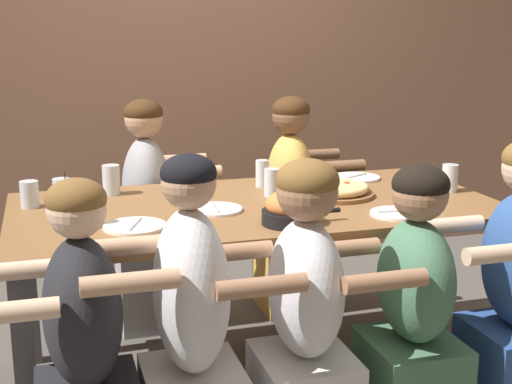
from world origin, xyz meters
name	(u,v)px	position (x,y,z in m)	size (l,w,h in m)	color
ground_plane	(256,376)	(0.00, 0.00, 0.00)	(18.00, 18.00, 0.00)	#514C47
restaurant_back_panel	(179,13)	(0.00, 1.66, 1.60)	(10.00, 0.06, 3.20)	#9E7056
dining_table	(256,222)	(0.00, 0.00, 0.72)	(2.03, 0.98, 0.80)	brown
pizza_board_main	(334,190)	(0.37, 0.04, 0.83)	(0.35, 0.35, 0.05)	brown
skillet_bowl	(290,209)	(0.03, -0.34, 0.86)	(0.31, 0.22, 0.13)	black
empty_plate_a	(135,226)	(-0.54, -0.22, 0.81)	(0.24, 0.24, 0.02)	white
empty_plate_b	(215,209)	(-0.19, -0.07, 0.81)	(0.22, 0.22, 0.02)	white
empty_plate_c	(396,213)	(0.48, -0.34, 0.81)	(0.21, 0.21, 0.02)	white
empty_plate_d	(356,178)	(0.61, 0.33, 0.81)	(0.23, 0.23, 0.02)	white
cocktail_glass_blue	(62,192)	(-0.78, 0.24, 0.85)	(0.07, 0.07, 0.13)	silver
drinking_glass_a	(30,196)	(-0.91, 0.21, 0.85)	(0.08, 0.08, 0.11)	silver
drinking_glass_b	(272,184)	(0.10, 0.11, 0.85)	(0.07, 0.07, 0.12)	silver
drinking_glass_c	(84,209)	(-0.71, -0.15, 0.87)	(0.07, 0.07, 0.13)	silver
drinking_glass_d	(450,179)	(0.90, -0.04, 0.86)	(0.07, 0.07, 0.12)	silver
drinking_glass_e	(262,175)	(0.12, 0.30, 0.85)	(0.06, 0.06, 0.13)	silver
drinking_glass_f	(111,182)	(-0.57, 0.34, 0.86)	(0.08, 0.08, 0.13)	silver
diner_near_midleft	(191,349)	(-0.43, -0.71, 0.52)	(0.51, 0.40, 1.16)	silver
diner_near_left	(85,370)	(-0.77, -0.71, 0.50)	(0.51, 0.40, 1.11)	#232328
diner_far_midright	(290,213)	(0.41, 0.71, 0.54)	(0.51, 0.40, 1.17)	gold
diner_near_midright	(412,327)	(0.36, -0.71, 0.49)	(0.51, 0.40, 1.08)	#477556
diner_far_midleft	(148,225)	(-0.36, 0.71, 0.54)	(0.51, 0.40, 1.18)	#99999E
diner_near_center	(304,335)	(-0.04, -0.71, 0.52)	(0.51, 0.40, 1.12)	silver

